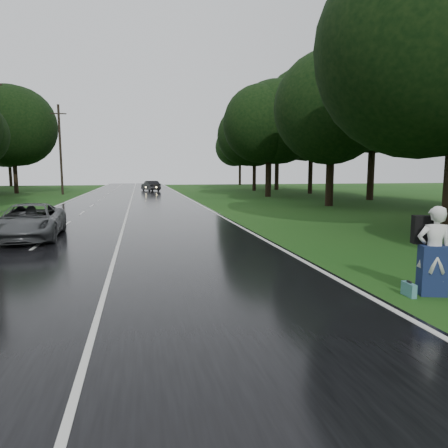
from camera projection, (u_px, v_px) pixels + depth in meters
The scene contains 13 objects.
ground at pixel (101, 308), 8.34m from camera, with size 160.00×160.00×0.00m, color #1E4614.
road at pixel (128, 212), 27.75m from camera, with size 12.00×140.00×0.04m, color black.
lane_center at pixel (128, 212), 27.74m from camera, with size 0.12×140.00×0.01m, color silver.
grey_car at pixel (30, 221), 16.71m from camera, with size 2.40×5.20×1.45m, color #484B4D.
far_car at pixel (151, 186), 58.22m from camera, with size 1.55×4.43×1.46m, color black.
hitchhiker at pixel (433, 254), 9.13m from camera, with size 0.86×0.82×2.05m.
suitcase at pixel (409, 290), 9.12m from camera, with size 0.13×0.43×0.31m, color teal.
utility_pole_far at pixel (63, 194), 49.77m from camera, with size 1.80×0.28×10.85m, color black, non-canonical shape.
tree_left_f at pixel (17, 193), 52.29m from camera, with size 9.24×9.24×14.44m, color black, non-canonical shape.
tree_right_c at pixel (447, 234), 18.17m from camera, with size 8.83×8.83×13.80m, color black, non-canonical shape.
tree_right_d at pixel (329, 206), 33.29m from camera, with size 8.56×8.56×13.37m, color black, non-canonical shape.
tree_right_e at pixel (268, 197), 45.57m from camera, with size 9.20×9.20×14.37m, color black, non-canonical shape.
tree_right_f at pixel (254, 191), 59.52m from camera, with size 9.04×9.04×14.13m, color black, non-canonical shape.
Camera 1 is at (0.86, -8.40, 2.81)m, focal length 32.25 mm.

